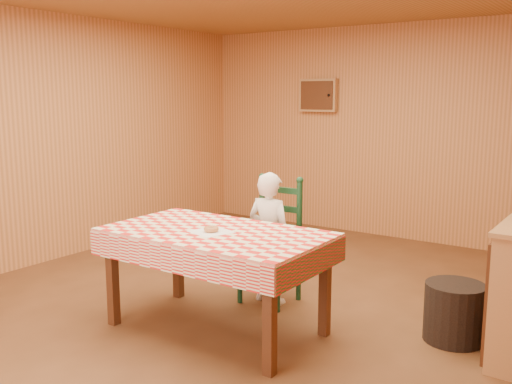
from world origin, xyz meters
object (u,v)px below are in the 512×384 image
dining_table (216,241)px  storage_bin (454,312)px  ladder_chair (273,243)px  seated_child (270,238)px

dining_table → storage_bin: dining_table is taller
dining_table → storage_bin: (1.53, 0.82, -0.47)m
ladder_chair → seated_child: seated_child is taller
ladder_chair → storage_bin: size_ratio=2.54×
dining_table → ladder_chair: size_ratio=1.53×
dining_table → ladder_chair: bearing=90.0°
storage_bin → seated_child: bearing=-176.8°
dining_table → storage_bin: 1.80m
dining_table → ladder_chair: (0.00, 0.79, -0.18)m
seated_child → storage_bin: size_ratio=2.64×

